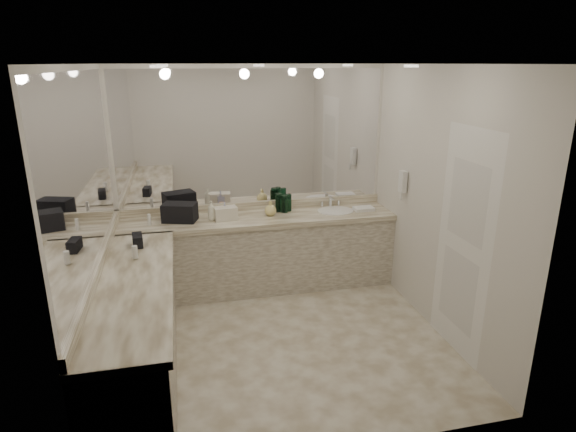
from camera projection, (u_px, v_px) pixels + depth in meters
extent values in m
plane|color=beige|center=(280.00, 339.00, 4.76)|extent=(3.20, 3.20, 0.00)
plane|color=white|center=(278.00, 64.00, 3.97)|extent=(3.20, 3.20, 0.00)
cube|color=silver|center=(253.00, 177.00, 5.76)|extent=(3.20, 0.02, 2.60)
cube|color=silver|center=(92.00, 227.00, 4.03)|extent=(0.02, 3.00, 2.60)
cube|color=silver|center=(438.00, 203.00, 4.71)|extent=(0.02, 3.00, 2.60)
cube|color=beige|center=(259.00, 255.00, 5.75)|extent=(3.20, 0.60, 0.84)
cube|color=beige|center=(258.00, 219.00, 5.60)|extent=(3.20, 0.64, 0.06)
cube|color=beige|center=(137.00, 333.00, 4.08)|extent=(0.60, 2.40, 0.84)
cube|color=beige|center=(133.00, 285.00, 3.95)|extent=(0.64, 2.42, 0.06)
cube|color=beige|center=(254.00, 206.00, 5.85)|extent=(3.20, 0.04, 0.10)
cube|color=beige|center=(100.00, 265.00, 4.14)|extent=(0.04, 3.00, 0.10)
cube|color=white|center=(252.00, 138.00, 5.61)|extent=(3.12, 0.01, 1.55)
cube|color=white|center=(86.00, 171.00, 3.89)|extent=(0.01, 2.92, 1.55)
cylinder|color=white|center=(335.00, 211.00, 5.81)|extent=(0.44, 0.44, 0.03)
cube|color=silver|center=(330.00, 201.00, 5.98)|extent=(0.24, 0.16, 0.14)
cube|color=white|center=(403.00, 182.00, 5.33)|extent=(0.06, 0.10, 0.24)
cube|color=white|center=(463.00, 245.00, 4.32)|extent=(0.02, 0.82, 2.10)
cube|color=black|center=(180.00, 212.00, 5.41)|extent=(0.42, 0.33, 0.21)
cube|color=black|center=(138.00, 241.00, 4.68)|extent=(0.12, 0.21, 0.11)
cube|color=silver|center=(226.00, 213.00, 5.47)|extent=(0.27, 0.18, 0.15)
cube|color=white|center=(364.00, 209.00, 5.83)|extent=(0.24, 0.17, 0.04)
cylinder|color=white|center=(135.00, 253.00, 4.36)|extent=(0.05, 0.05, 0.12)
imported|color=white|center=(211.00, 211.00, 5.45)|extent=(0.11, 0.11, 0.22)
imported|color=#AFAECC|center=(225.00, 210.00, 5.52)|extent=(0.09, 0.09, 0.19)
imported|color=#E2D07E|center=(270.00, 208.00, 5.62)|extent=(0.18, 0.18, 0.18)
cylinder|color=#114528|center=(279.00, 203.00, 5.76)|extent=(0.07, 0.07, 0.22)
cylinder|color=#114528|center=(282.00, 205.00, 5.74)|extent=(0.06, 0.06, 0.18)
cylinder|color=#114528|center=(278.00, 204.00, 5.75)|extent=(0.06, 0.06, 0.19)
cylinder|color=#114528|center=(289.00, 203.00, 5.79)|extent=(0.07, 0.07, 0.21)
cylinder|color=#114528|center=(285.00, 204.00, 5.72)|extent=(0.07, 0.07, 0.21)
cylinder|color=white|center=(149.00, 220.00, 5.28)|extent=(0.04, 0.04, 0.13)
cylinder|color=#E0B28C|center=(224.00, 213.00, 5.63)|extent=(0.07, 0.07, 0.07)
cylinder|color=white|center=(229.00, 214.00, 5.53)|extent=(0.04, 0.04, 0.09)
cylinder|color=silver|center=(183.00, 218.00, 5.37)|extent=(0.06, 0.06, 0.10)
cylinder|color=#9966B2|center=(190.00, 220.00, 5.36)|extent=(0.05, 0.05, 0.06)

